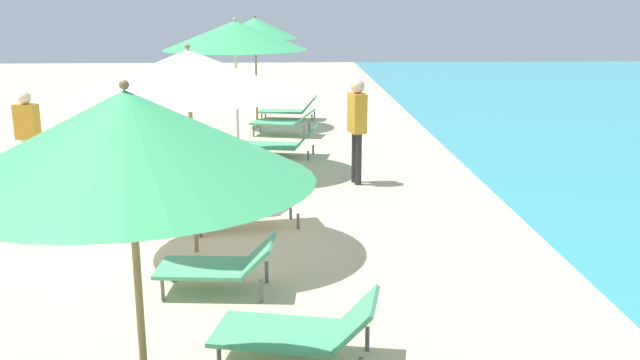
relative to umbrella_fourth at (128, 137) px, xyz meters
The scene contains 12 objects.
umbrella_fourth is the anchor object (origin of this frame).
lounger_fourth_shoreside 2.47m from the umbrella_fourth, 49.79° to the left, with size 1.48×0.91×0.62m.
umbrella_fifth 3.95m from the umbrella_fourth, 92.81° to the left, with size 2.58×2.58×2.50m.
lounger_fifth_shoreside 5.24m from the umbrella_fourth, 84.92° to the left, with size 1.67×0.89×0.54m.
lounger_fifth_inland 3.31m from the umbrella_fourth, 85.56° to the left, with size 1.26×0.70×0.58m.
umbrella_sixth 8.09m from the umbrella_fourth, 89.78° to the left, with size 2.49×2.49×2.71m.
lounger_sixth_shoreside 9.53m from the umbrella_fourth, 85.36° to the left, with size 1.64×0.96×0.62m.
umbrella_farthest 12.62m from the umbrella_fourth, 89.29° to the left, with size 2.03×2.03×2.67m.
lounger_farthest_shoreside 13.93m from the umbrella_fourth, 86.02° to the left, with size 1.58×0.83×0.62m.
lounger_farthest_inland 11.68m from the umbrella_fourth, 85.96° to the left, with size 1.53×0.96×0.60m.
person_walking_near 8.12m from the umbrella_fourth, 114.64° to the left, with size 0.39×0.28×1.56m.
person_walking_mid 7.52m from the umbrella_fourth, 73.87° to the left, with size 0.31×0.41×1.75m.
Camera 1 is at (1.52, 8.47, 2.96)m, focal length 38.87 mm.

